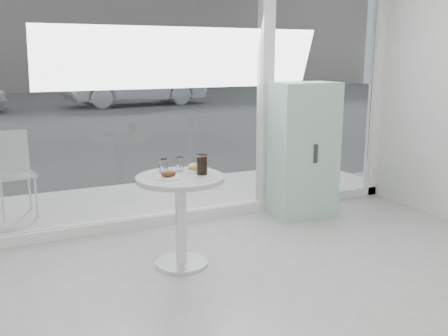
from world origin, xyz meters
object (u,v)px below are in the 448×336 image
car_silver (136,83)px  cola_glass (202,165)px  main_table (181,202)px  plate_fritter (169,175)px  mint_cabinet (303,150)px  plate_donut (196,168)px  patio_chair (13,168)px  water_tumbler_a (164,167)px  water_tumbler_b (180,165)px

car_silver → cola_glass: (-3.16, -13.90, 0.05)m
main_table → plate_fritter: size_ratio=3.66×
mint_cabinet → plate_donut: bearing=-154.2°
patio_chair → plate_fritter: size_ratio=4.26×
cola_glass → patio_chair: bearing=125.5°
plate_fritter → cola_glass: 0.30m
car_silver → plate_donut: 14.10m
car_silver → mint_cabinet: bearing=167.8°
patio_chair → plate_donut: size_ratio=3.71×
patio_chair → cola_glass: bearing=-62.3°
main_table → water_tumbler_a: water_tumbler_a is taller
patio_chair → plate_donut: 2.28m
cola_glass → mint_cabinet: bearing=27.2°
plate_donut → water_tumbler_b: water_tumbler_b is taller
water_tumbler_a → water_tumbler_b: bearing=1.4°
cola_glass → main_table: bearing=174.5°
mint_cabinet → plate_fritter: size_ratio=6.90×
mint_cabinet → car_silver: size_ratio=0.30×
patio_chair → water_tumbler_a: bearing=-65.1°
main_table → patio_chair: 2.26m
plate_donut → cola_glass: 0.16m
mint_cabinet → water_tumbler_a: bearing=-158.7°
water_tumbler_a → cola_glass: 0.33m
water_tumbler_b → plate_donut: bearing=-20.8°
water_tumbler_a → plate_fritter: bearing=-96.9°
plate_fritter → plate_donut: bearing=28.6°
main_table → plate_fritter: 0.27m
car_silver → plate_fritter: 14.33m
water_tumbler_b → patio_chair: bearing=126.0°
car_silver → water_tumbler_a: 14.12m
patio_chair → main_table: bearing=-65.8°
patio_chair → car_silver: 12.79m
car_silver → water_tumbler_b: (-3.28, -13.69, 0.02)m
plate_donut → water_tumbler_b: 0.14m
plate_fritter → water_tumbler_a: size_ratio=1.84×
mint_cabinet → car_silver: (1.66, 13.13, 0.08)m
plate_donut → water_tumbler_a: size_ratio=2.11×
main_table → cola_glass: size_ratio=4.66×
main_table → cola_glass: (0.19, -0.02, 0.30)m
plate_donut → cola_glass: bearing=-92.5°
main_table → plate_fritter: bearing=-165.3°
main_table → cola_glass: 0.35m
car_silver → plate_donut: bearing=162.1°
patio_chair → car_silver: car_silver is taller
water_tumbler_a → main_table: bearing=-66.0°
mint_cabinet → patio_chair: size_ratio=1.62×
patio_chair → car_silver: (4.54, 11.96, 0.24)m
car_silver → main_table: bearing=161.5°
main_table → car_silver: bearing=76.4°
mint_cabinet → cola_glass: size_ratio=8.79×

